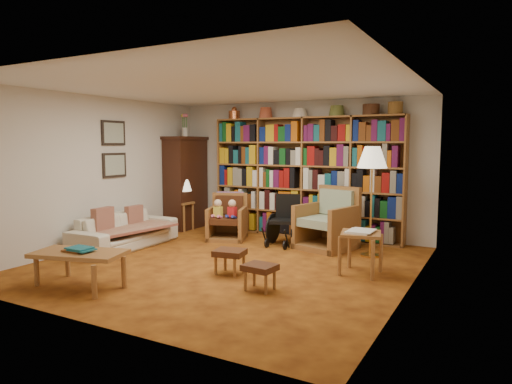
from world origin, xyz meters
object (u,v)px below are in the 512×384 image
Objects in this scene: armchair_leather at (229,220)px; armchair_sage at (328,224)px; footstool_b at (260,269)px; coffee_table at (79,256)px; footstool_a at (230,254)px; floor_lamp at (372,162)px; side_table_lamp at (183,210)px; sofa at (125,231)px; side_table_papers at (361,239)px; wheelchair at (285,222)px.

armchair_sage reaches higher than armchair_leather.
coffee_table reaches higher than footstool_b.
armchair_sage reaches higher than footstool_b.
footstool_a is 1.12× the size of footstool_b.
floor_lamp is 4.29× the size of footstool_b.
footstool_b is 0.33× the size of coffee_table.
side_table_lamp reaches higher than coffee_table.
sofa is at bearing 120.07° from coffee_table.
footstool_a is at bearing -150.85° from side_table_papers.
footstool_a is 1.85m from coffee_table.
side_table_papers is 1.51m from footstool_b.
armchair_leather is (1.15, 1.43, 0.06)m from sofa.
wheelchair reaches higher than footstool_b.
footstool_a is (-1.51, -0.84, -0.20)m from side_table_papers.
sofa is 4.13m from floor_lamp.
floor_lamp is 2.75× the size of side_table_papers.
armchair_leather is 2.27× the size of footstool_b.
wheelchair is (-0.72, -0.17, 0.01)m from armchair_sage.
sofa is 3.37m from armchair_sage.
armchair_sage is 0.62× the size of floor_lamp.
footstool_a is 0.77m from footstool_b.
wheelchair is 1.41× the size of side_table_papers.
sofa reaches higher than footstool_a.
side_table_lamp reaches higher than sofa.
floor_lamp is at bearing 49.84° from coffee_table.
coffee_table is (-0.09, -3.25, 0.04)m from armchair_leather.
side_table_lamp is (-0.10, 1.67, 0.13)m from sofa.
side_table_lamp is 0.55× the size of armchair_sage.
footstool_a is (2.36, -0.51, -0.01)m from sofa.
armchair_sage is 2.22m from footstool_a.
armchair_sage is at bearing 125.09° from side_table_papers.
wheelchair is at bearing -5.23° from side_table_lamp.
armchair_leather reaches higher than sofa.
side_table_papers is (3.96, -1.34, 0.06)m from side_table_lamp.
armchair_sage reaches higher than wheelchair.
footstool_b is 2.17m from coffee_table.
armchair_sage is 3.94m from coffee_table.
sofa is at bearing -128.77° from armchair_leather.
wheelchair is 1.96× the size of footstool_a.
wheelchair is at bearing 93.45° from footstool_a.
footstool_a is (1.21, -1.94, -0.07)m from armchair_leather.
footstool_a is at bearing -104.74° from sofa.
sofa is 3.88m from side_table_papers.
coffee_table is (-1.18, -3.28, -0.01)m from wheelchair.
floor_lamp is (0.77, -0.29, 1.06)m from armchair_sage.
sofa is 4.36× the size of footstool_a.
side_table_papers reaches higher than footstool_a.
armchair_sage is 1.59m from side_table_papers.
armchair_leather is 2.29m from footstool_a.
floor_lamp is at bearing -4.91° from side_table_lamp.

